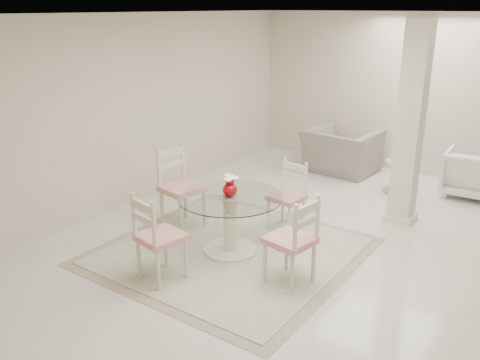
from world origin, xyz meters
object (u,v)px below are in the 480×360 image
Objects in this scene: red_vase at (230,186)px; dining_chair_south at (155,232)px; dining_chair_north at (289,191)px; recliner_taupe at (341,151)px; column at (410,123)px; dining_chair_east at (296,235)px; side_table at (400,178)px; dining_table at (230,224)px; armchair_white at (471,173)px; dining_chair_west at (178,181)px.

dining_chair_south reaches higher than red_vase.
red_vase is at bearing -98.59° from dining_chair_north.
dining_chair_south is at bearing 94.24° from recliner_taupe.
column is at bearing 49.46° from dining_chair_north.
dining_chair_south is at bearing -116.72° from column.
red_vase is at bearing -122.21° from column.
dining_chair_east reaches higher than side_table.
dining_chair_north reaches higher than recliner_taupe.
side_table is at bearing 73.38° from dining_table.
armchair_white is (2.13, 0.04, -0.02)m from recliner_taupe.
armchair_white is (1.66, 2.67, -0.17)m from dining_chair_north.
dining_chair_east is 1.45m from dining_chair_south.
dining_chair_east reaches higher than recliner_taupe.
dining_chair_north is 2.04m from dining_chair_south.
dining_chair_north is (-0.77, 1.22, -0.05)m from dining_chair_east.
dining_chair_north is at bearing -134.59° from column.
dining_chair_north is at bearing -108.34° from side_table.
column is 2.70× the size of dining_chair_north.
recliner_taupe is 1.49× the size of armchair_white.
armchair_white is at bearing -174.72° from recliner_taupe.
side_table is at bearing 23.86° from armchair_white.
side_table is at bearing -23.57° from dining_chair_west.
column is 3.57m from dining_chair_south.
side_table is at bearing 164.39° from recliner_taupe.
dining_chair_west is 1.53× the size of armchair_white.
red_vase is 1.05m from dining_chair_east.
column is at bearing -41.19° from dining_chair_west.
side_table is at bearing 109.81° from column.
dining_chair_south is 5.11m from armchair_white.
column reaches higher than dining_chair_west.
column is 2.46× the size of dining_chair_east.
dining_chair_south is (-0.23, -0.99, 0.21)m from dining_table.
column is 1.91m from armchair_white.
armchair_white is at bearing 62.73° from red_vase.
dining_chair_east is 1.44m from dining_chair_north.
side_table is (0.95, 3.19, -0.13)m from dining_table.
dining_chair_west is 1.02× the size of recliner_taupe.
dining_chair_north reaches higher than armchair_white.
dining_chair_north is 0.83× the size of dining_chair_west.
armchair_white is at bearing -30.24° from dining_chair_west.
dining_chair_west is at bearing -46.84° from dining_chair_south.
dining_chair_west is 3.56m from side_table.
armchair_white is at bearing 26.74° from side_table.
recliner_taupe is (-0.24, 3.61, -0.45)m from red_vase.
dining_chair_south is (-0.45, -1.98, 0.05)m from dining_chair_north.
red_vase is 1.05m from dining_chair_west.
dining_table is 3.33m from side_table.
dining_chair_east is (0.99, -0.23, -0.26)m from red_vase.
dining_table is 0.48m from red_vase.
column reaches higher than armchair_white.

